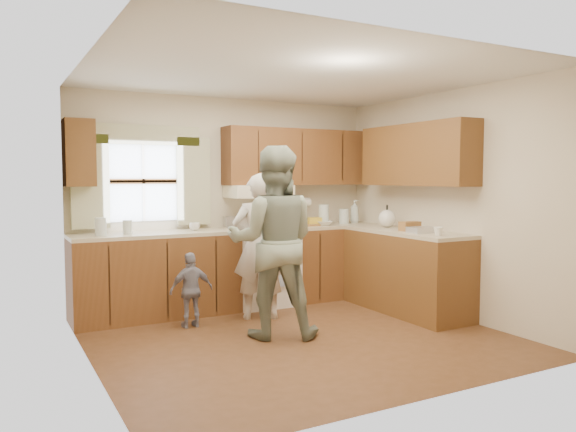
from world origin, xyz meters
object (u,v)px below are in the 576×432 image
child (191,290)px  stove (262,266)px  woman_right (273,242)px  woman_left (259,246)px

child → stove: bearing=-151.8°
woman_right → stove: bearing=-84.2°
woman_right → woman_left: bearing=-77.6°
woman_left → woman_right: woman_right is taller
stove → woman_left: size_ratio=0.67×
woman_left → child: (-0.78, -0.00, -0.41)m
woman_left → woman_right: size_ratio=0.86×
woman_left → child: woman_left is taller
stove → child: (-1.09, -0.59, -0.08)m
woman_right → child: (-0.60, 0.69, -0.53)m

